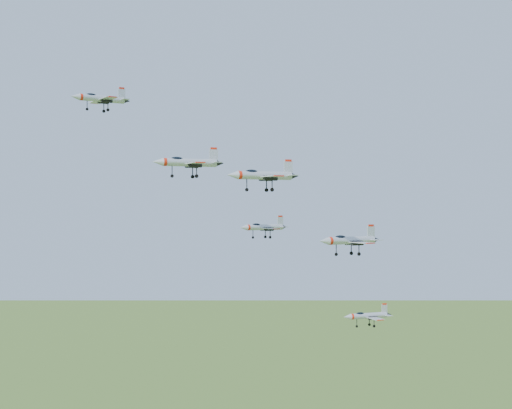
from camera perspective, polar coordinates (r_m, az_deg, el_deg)
name	(u,v)px	position (r m, az deg, el deg)	size (l,w,h in m)	color
jet_lead	(100,98)	(142.25, -12.36, 8.29)	(11.96, 10.14, 3.24)	#B1B7BE
jet_left_high	(188,162)	(127.11, -5.48, 3.38)	(13.31, 11.01, 3.56)	#B1B7BE
jet_right_high	(262,175)	(113.96, 0.52, 2.35)	(12.53, 10.38, 3.35)	#B1B7BE
jet_left_low	(263,227)	(143.78, 0.58, -1.82)	(10.94, 9.19, 2.94)	#B1B7BE
jet_right_low	(349,240)	(123.33, 7.48, -2.85)	(12.56, 10.52, 3.36)	#B1B7BE
jet_trail	(367,316)	(142.85, 8.89, -8.77)	(10.58, 8.71, 2.83)	#B1B7BE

